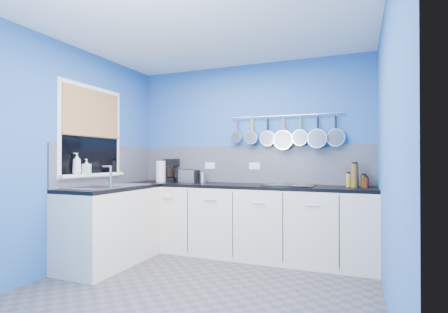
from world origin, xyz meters
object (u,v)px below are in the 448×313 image
Objects in this scene: canister at (203,177)px; toaster at (188,176)px; coffee_maker at (171,170)px; hob at (290,185)px; soap_bottle_b at (87,166)px; soap_bottle_a at (77,164)px; paper_towel at (161,171)px.

toaster is at bearing -163.20° from canister.
hob is (1.72, -0.11, -0.16)m from coffee_maker.
soap_bottle_b is 1.34m from toaster.
coffee_maker is at bearing 176.48° from hob.
soap_bottle_b is at bearing 90.00° from soap_bottle_a.
soap_bottle_a reaches higher than toaster.
paper_towel is 0.15m from coffee_maker.
soap_bottle_a is 0.15m from soap_bottle_b.
toaster is (0.41, 0.06, -0.06)m from paper_towel.
coffee_maker reaches higher than hob.
coffee_maker is at bearing 53.27° from paper_towel.
soap_bottle_a is 0.89× the size of toaster.
soap_bottle_a reaches higher than soap_bottle_b.
canister is 1.22m from hob.
paper_towel is 1.81m from hob.
soap_bottle_a is 1.24m from paper_towel.
soap_bottle_b is 0.29× the size of hob.
soap_bottle_a is 0.81× the size of paper_towel.
paper_towel reaches higher than toaster.
canister is at bearing 51.01° from soap_bottle_b.
coffee_maker reaches higher than toaster.
soap_bottle_a is at bearing -90.00° from soap_bottle_b.
coffee_maker is at bearing 173.55° from toaster.
toaster is (0.32, -0.07, -0.08)m from coffee_maker.
toaster is at bearing 7.76° from paper_towel.
coffee_maker reaches higher than paper_towel.
paper_towel is (0.34, 1.19, -0.12)m from soap_bottle_a.
paper_towel reaches higher than hob.
soap_bottle_b is at bearing -128.99° from canister.
hob is at bearing 26.23° from soap_bottle_b.
canister is (0.19, 0.06, -0.02)m from toaster.
coffee_maker is 0.33m from toaster.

